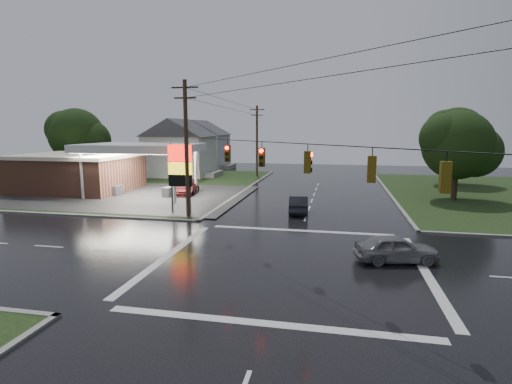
% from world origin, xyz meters
% --- Properties ---
extents(ground, '(120.00, 120.00, 0.00)m').
position_xyz_m(ground, '(0.00, 0.00, 0.00)').
color(ground, black).
rests_on(ground, ground).
extents(grass_nw, '(36.00, 36.00, 0.08)m').
position_xyz_m(grass_nw, '(-26.00, 26.00, 0.04)').
color(grass_nw, black).
rests_on(grass_nw, ground).
extents(gas_station, '(26.20, 18.00, 5.60)m').
position_xyz_m(gas_station, '(-25.68, 19.70, 2.55)').
color(gas_station, '#2D2D2D').
rests_on(gas_station, ground).
extents(pylon_sign, '(2.00, 0.35, 6.00)m').
position_xyz_m(pylon_sign, '(-10.50, 10.50, 4.01)').
color(pylon_sign, '#59595E').
rests_on(pylon_sign, ground).
extents(utility_pole_nw, '(2.20, 0.32, 11.00)m').
position_xyz_m(utility_pole_nw, '(-9.50, 9.50, 5.72)').
color(utility_pole_nw, '#382619').
rests_on(utility_pole_nw, ground).
extents(utility_pole_n, '(2.20, 0.32, 10.50)m').
position_xyz_m(utility_pole_n, '(-9.50, 38.00, 5.47)').
color(utility_pole_n, '#382619').
rests_on(utility_pole_n, ground).
extents(traffic_signals, '(26.87, 26.87, 1.47)m').
position_xyz_m(traffic_signals, '(0.02, -0.02, 6.48)').
color(traffic_signals, black).
rests_on(traffic_signals, ground).
extents(house_near, '(11.05, 8.48, 8.60)m').
position_xyz_m(house_near, '(-20.95, 36.00, 4.41)').
color(house_near, silver).
rests_on(house_near, ground).
extents(house_far, '(11.05, 8.48, 8.60)m').
position_xyz_m(house_far, '(-21.95, 48.00, 4.41)').
color(house_far, silver).
rests_on(house_far, ground).
extents(tree_nw_behind, '(8.93, 7.60, 10.00)m').
position_xyz_m(tree_nw_behind, '(-33.84, 29.99, 6.18)').
color(tree_nw_behind, black).
rests_on(tree_nw_behind, ground).
extents(tree_ne_near, '(7.99, 6.80, 8.98)m').
position_xyz_m(tree_ne_near, '(14.14, 21.99, 5.56)').
color(tree_ne_near, black).
rests_on(tree_ne_near, ground).
extents(tree_ne_far, '(8.46, 7.20, 9.80)m').
position_xyz_m(tree_ne_far, '(17.15, 33.99, 6.18)').
color(tree_ne_far, black).
rests_on(tree_ne_far, ground).
extents(car_north, '(1.99, 4.66, 1.49)m').
position_xyz_m(car_north, '(-0.80, 13.17, 0.75)').
color(car_north, black).
rests_on(car_north, ground).
extents(car_crossing, '(4.73, 2.70, 1.51)m').
position_xyz_m(car_crossing, '(5.71, 1.33, 0.76)').
color(car_crossing, slate).
rests_on(car_crossing, ground).
extents(car_pump, '(2.70, 5.24, 1.45)m').
position_xyz_m(car_pump, '(-13.70, 20.05, 0.73)').
color(car_pump, maroon).
rests_on(car_pump, ground).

